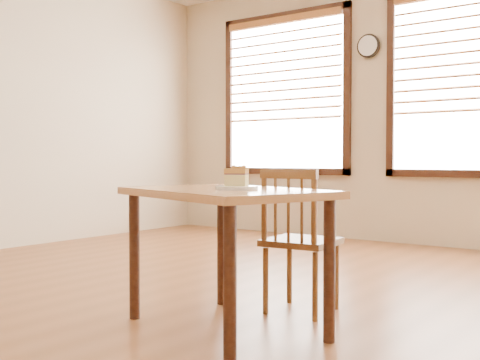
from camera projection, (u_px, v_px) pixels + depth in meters
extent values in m
plane|color=brown|center=(178.00, 339.00, 3.02)|extent=(8.00, 8.00, 0.00)
plane|color=#C8B892|center=(442.00, 101.00, 6.17)|extent=(7.00, 0.00, 7.00)
cube|color=white|center=(285.00, 94.00, 7.29)|extent=(1.60, 0.02, 1.80)
cube|color=#351B0E|center=(284.00, 15.00, 7.25)|extent=(1.76, 0.06, 0.08)
cube|color=#351B0E|center=(284.00, 171.00, 7.31)|extent=(1.76, 0.06, 0.08)
cube|color=#351B0E|center=(229.00, 98.00, 7.78)|extent=(0.08, 0.06, 1.96)
cube|color=#351B0E|center=(347.00, 89.00, 6.78)|extent=(0.08, 0.06, 1.96)
cube|color=#965E23|center=(283.00, 20.00, 7.22)|extent=(1.58, 0.08, 0.08)
cube|color=#965E23|center=(283.00, 23.00, 7.22)|extent=(1.56, 0.05, 0.03)
cube|color=#965E23|center=(283.00, 32.00, 7.23)|extent=(1.56, 0.05, 0.03)
cube|color=#965E23|center=(283.00, 42.00, 7.23)|extent=(1.56, 0.05, 0.03)
cube|color=#965E23|center=(283.00, 52.00, 7.24)|extent=(1.56, 0.05, 0.03)
cube|color=#965E23|center=(283.00, 61.00, 7.24)|extent=(1.56, 0.05, 0.03)
cube|color=#965E23|center=(283.00, 71.00, 7.24)|extent=(1.56, 0.05, 0.03)
cube|color=#965E23|center=(283.00, 80.00, 7.25)|extent=(1.56, 0.05, 0.03)
cube|color=#965E23|center=(283.00, 90.00, 7.25)|extent=(1.56, 0.05, 0.03)
cube|color=#965E23|center=(283.00, 100.00, 7.26)|extent=(1.56, 0.05, 0.03)
cube|color=#965E23|center=(283.00, 109.00, 7.26)|extent=(1.56, 0.05, 0.03)
cube|color=#965E23|center=(283.00, 119.00, 7.26)|extent=(1.56, 0.05, 0.03)
cube|color=white|center=(472.00, 79.00, 5.98)|extent=(1.60, 0.02, 1.80)
cube|color=#351B0E|center=(470.00, 174.00, 6.00)|extent=(1.76, 0.06, 0.08)
cube|color=#351B0E|center=(391.00, 85.00, 6.47)|extent=(0.08, 0.06, 1.96)
cube|color=#965E23|center=(472.00, 4.00, 5.91)|extent=(1.56, 0.05, 0.03)
cube|color=#965E23|center=(471.00, 16.00, 5.92)|extent=(1.56, 0.05, 0.03)
cube|color=#965E23|center=(471.00, 28.00, 5.92)|extent=(1.56, 0.05, 0.03)
cube|color=#965E23|center=(471.00, 39.00, 5.93)|extent=(1.56, 0.05, 0.03)
cube|color=#965E23|center=(471.00, 51.00, 5.93)|extent=(1.56, 0.05, 0.03)
cube|color=#965E23|center=(471.00, 63.00, 5.93)|extent=(1.56, 0.05, 0.03)
cube|color=#965E23|center=(471.00, 75.00, 5.94)|extent=(1.56, 0.05, 0.03)
cube|color=#965E23|center=(470.00, 87.00, 5.94)|extent=(1.56, 0.05, 0.03)
cube|color=#965E23|center=(470.00, 98.00, 5.95)|extent=(1.56, 0.05, 0.03)
cube|color=#965E23|center=(470.00, 110.00, 5.95)|extent=(1.56, 0.05, 0.03)
cylinder|color=black|center=(369.00, 46.00, 6.60)|extent=(0.26, 0.04, 0.26)
cylinder|color=white|center=(368.00, 46.00, 6.58)|extent=(0.22, 0.01, 0.22)
cube|color=tan|center=(225.00, 193.00, 3.17)|extent=(1.28, 1.04, 0.04)
cylinder|color=#351B0E|center=(134.00, 256.00, 3.41)|extent=(0.06, 0.06, 0.71)
cylinder|color=#351B0E|center=(230.00, 286.00, 2.62)|extent=(0.06, 0.06, 0.71)
cylinder|color=#351B0E|center=(222.00, 247.00, 3.75)|extent=(0.06, 0.06, 0.71)
cylinder|color=#351B0E|center=(329.00, 271.00, 2.96)|extent=(0.06, 0.06, 0.71)
cube|color=brown|center=(302.00, 242.00, 3.56)|extent=(0.43, 0.43, 0.04)
cylinder|color=brown|center=(336.00, 278.00, 3.63)|extent=(0.03, 0.03, 0.40)
cylinder|color=brown|center=(289.00, 273.00, 3.79)|extent=(0.03, 0.03, 0.40)
cylinder|color=brown|center=(315.00, 287.00, 3.36)|extent=(0.03, 0.03, 0.40)
cylinder|color=brown|center=(266.00, 282.00, 3.52)|extent=(0.03, 0.03, 0.40)
cylinder|color=brown|center=(314.00, 209.00, 3.33)|extent=(0.03, 0.03, 0.43)
cylinder|color=brown|center=(264.00, 207.00, 3.49)|extent=(0.03, 0.03, 0.43)
cube|color=brown|center=(289.00, 174.00, 3.40)|extent=(0.35, 0.07, 0.06)
cylinder|color=brown|center=(302.00, 210.00, 3.36)|extent=(0.02, 0.02, 0.37)
cylinder|color=brown|center=(289.00, 210.00, 3.41)|extent=(0.02, 0.02, 0.37)
cylinder|color=brown|center=(276.00, 209.00, 3.45)|extent=(0.02, 0.02, 0.37)
cylinder|color=white|center=(237.00, 188.00, 3.11)|extent=(0.22, 0.22, 0.02)
cylinder|color=white|center=(237.00, 189.00, 3.11)|extent=(0.15, 0.15, 0.01)
cube|color=tan|center=(237.00, 180.00, 3.11)|extent=(0.13, 0.12, 0.06)
cube|color=#441334|center=(237.00, 174.00, 3.11)|extent=(0.13, 0.12, 0.01)
cube|color=#C47C3D|center=(237.00, 171.00, 3.11)|extent=(0.13, 0.12, 0.03)
sphere|color=#C47C3D|center=(238.00, 168.00, 3.10)|extent=(0.02, 0.02, 0.02)
sphere|color=#C47C3D|center=(244.00, 168.00, 3.07)|extent=(0.03, 0.03, 0.03)
sphere|color=#C47C3D|center=(245.00, 168.00, 3.11)|extent=(0.02, 0.02, 0.02)
sphere|color=#C47C3D|center=(233.00, 167.00, 3.13)|extent=(0.02, 0.02, 0.02)
sphere|color=#C47C3D|center=(244.00, 168.00, 3.10)|extent=(0.02, 0.02, 0.02)
sphere|color=#C47C3D|center=(242.00, 168.00, 3.12)|extent=(0.02, 0.02, 0.02)
sphere|color=#C47C3D|center=(227.00, 168.00, 3.09)|extent=(0.02, 0.02, 0.02)
sphere|color=#C47C3D|center=(232.00, 168.00, 3.09)|extent=(0.02, 0.02, 0.02)
sphere|color=#C47C3D|center=(237.00, 168.00, 3.08)|extent=(0.01, 0.01, 0.01)
sphere|color=#C47C3D|center=(243.00, 168.00, 3.08)|extent=(0.02, 0.02, 0.02)
sphere|color=#C47C3D|center=(238.00, 168.00, 3.10)|extent=(0.01, 0.01, 0.01)
sphere|color=#C47C3D|center=(231.00, 167.00, 3.13)|extent=(0.03, 0.03, 0.03)
sphere|color=#C47C3D|center=(245.00, 168.00, 3.12)|extent=(0.02, 0.02, 0.02)
sphere|color=#C47C3D|center=(239.00, 168.00, 3.07)|extent=(0.02, 0.02, 0.02)
sphere|color=#C47C3D|center=(236.00, 168.00, 3.12)|extent=(0.02, 0.02, 0.02)
sphere|color=#C47C3D|center=(229.00, 168.00, 3.12)|extent=(0.01, 0.01, 0.01)
sphere|color=#C47C3D|center=(237.00, 168.00, 3.07)|extent=(0.01, 0.01, 0.01)
sphere|color=#C47C3D|center=(239.00, 168.00, 3.09)|extent=(0.01, 0.01, 0.01)
sphere|color=#C47C3D|center=(227.00, 170.00, 3.14)|extent=(0.02, 0.02, 0.02)
sphere|color=#C47C3D|center=(226.00, 178.00, 3.13)|extent=(0.01, 0.01, 0.01)
sphere|color=#C47C3D|center=(227.00, 177.00, 3.13)|extent=(0.01, 0.01, 0.01)
sphere|color=#C47C3D|center=(224.00, 177.00, 3.10)|extent=(0.01, 0.01, 0.01)
sphere|color=#C47C3D|center=(225.00, 175.00, 3.11)|extent=(0.01, 0.01, 0.01)
sphere|color=#C47C3D|center=(224.00, 170.00, 3.10)|extent=(0.01, 0.01, 0.01)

